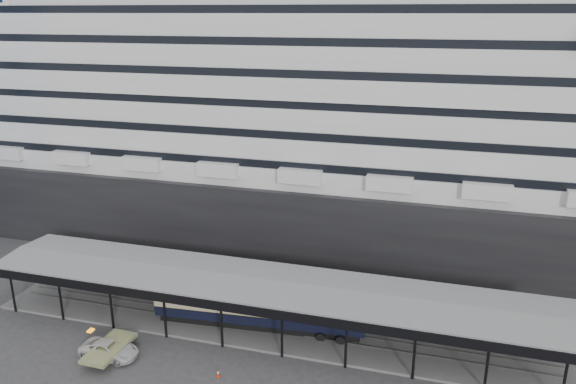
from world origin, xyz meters
name	(u,v)px	position (x,y,z in m)	size (l,w,h in m)	color
ground	(248,357)	(0.00, 0.00, 0.00)	(200.00, 200.00, 0.00)	#363638
cruise_ship	(328,101)	(0.05, 32.00, 18.35)	(130.00, 30.00, 43.90)	black
platform_canopy	(266,307)	(0.00, 5.00, 2.36)	(56.00, 9.18, 5.30)	slate
port_truck	(109,350)	(-12.02, -3.43, 0.74)	(2.46, 5.33, 1.48)	silver
pullman_carriage	(259,305)	(-0.66, 5.00, 2.49)	(20.91, 4.31, 20.38)	black
traffic_cone_left	(218,373)	(-1.51, -3.39, 0.33)	(0.40, 0.40, 0.66)	red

